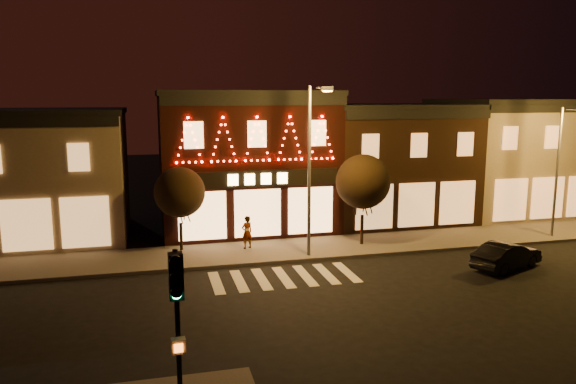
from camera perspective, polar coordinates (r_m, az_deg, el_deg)
name	(u,v)px	position (r m, az deg, el deg)	size (l,w,h in m)	color
ground	(309,311)	(21.01, 2.19, -12.31)	(120.00, 120.00, 0.00)	black
sidewalk_far	(303,249)	(28.79, 1.53, -5.96)	(44.00, 4.00, 0.15)	#47423D
building_left	(12,176)	(33.76, -26.86, 1.55)	(12.20, 8.28, 7.30)	#7A6E56
building_pulp	(245,160)	(33.31, -4.55, 3.36)	(10.20, 8.34, 8.30)	black
building_right_a	(389,162)	(36.18, 10.48, 3.10)	(9.20, 8.28, 7.50)	black
building_right_b	(509,156)	(40.73, 22.10, 3.49)	(9.20, 8.28, 7.80)	#7A6E56
traffic_signal_near	(177,310)	(12.50, -11.50, -11.95)	(0.32, 0.46, 4.51)	black
streetlamp_mid	(312,158)	(26.27, 2.50, 3.54)	(0.71, 1.91, 8.32)	#59595E
streetlamp_right	(561,162)	(33.78, 26.65, 2.82)	(0.60, 1.66, 7.23)	#59595E
tree_left	(180,192)	(28.20, -11.26, -0.03)	(2.58, 2.58, 4.32)	black
tree_right	(363,182)	(29.03, 7.84, 1.07)	(2.89, 2.89, 4.83)	black
dark_sedan	(507,255)	(27.64, 21.89, -6.16)	(1.34, 3.86, 1.27)	black
pedestrian	(247,232)	(28.47, -4.31, -4.21)	(0.63, 0.41, 1.73)	gray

